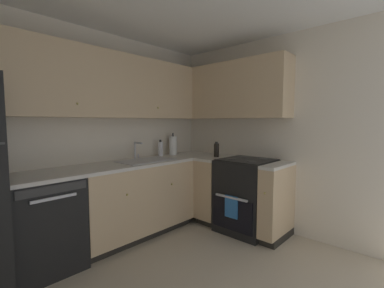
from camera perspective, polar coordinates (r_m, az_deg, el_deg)
name	(u,v)px	position (r m, az deg, el deg)	size (l,w,h in m)	color
wall_back	(84,136)	(3.23, -22.44, 1.60)	(3.63, 0.05, 2.42)	beige
wall_right	(282,135)	(3.44, 19.09, 1.88)	(0.05, 3.15, 2.42)	beige
dishwasher	(43,224)	(2.87, -29.80, -14.95)	(0.60, 0.63, 0.86)	black
lower_cabinets_back	(135,200)	(3.30, -12.30, -11.78)	(1.43, 0.62, 0.86)	tan
countertop_back	(134,163)	(3.20, -12.45, -4.14)	(2.64, 0.60, 0.04)	beige
lower_cabinets_right	(237,195)	(3.49, 9.77, -10.84)	(0.62, 1.12, 0.86)	tan
countertop_right	(237,161)	(3.39, 9.85, -3.59)	(0.60, 1.12, 0.03)	beige
oven_range	(247,195)	(3.42, 11.84, -10.79)	(0.68, 0.62, 1.05)	black
upper_cabinets_back	(114,86)	(3.22, -16.60, 12.00)	(2.32, 0.34, 0.73)	tan
upper_cabinets_right	(228,91)	(3.63, 7.93, 11.32)	(0.32, 1.67, 0.73)	tan
sink	(146,164)	(3.27, -9.97, -4.31)	(0.66, 0.40, 0.10)	#B7B7BC
faucet	(136,149)	(3.41, -12.07, -1.04)	(0.07, 0.16, 0.22)	silver
soap_bottle	(160,149)	(3.67, -6.90, -1.04)	(0.07, 0.07, 0.23)	silver
paper_towel_roll	(173,146)	(3.79, -4.17, -0.34)	(0.11, 0.11, 0.33)	white
oil_bottle	(216,150)	(3.57, 5.36, -1.30)	(0.07, 0.07, 0.21)	black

